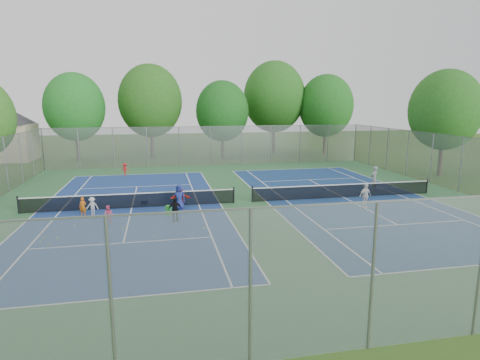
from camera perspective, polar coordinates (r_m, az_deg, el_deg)
name	(u,v)px	position (r m, az deg, el deg)	size (l,w,h in m)	color
ground	(243,203)	(26.04, 0.44, -3.22)	(120.00, 120.00, 0.00)	#30551A
court_pad	(243,202)	(26.04, 0.44, -3.21)	(32.00, 32.00, 0.01)	#30663A
court_left	(132,208)	(25.57, -15.13, -3.84)	(10.97, 23.77, 0.01)	navy
court_right	(343,197)	(28.28, 14.47, -2.39)	(10.97, 23.77, 0.01)	navy
net_left	(131,201)	(25.47, -15.18, -2.89)	(12.87, 0.10, 0.91)	black
net_right	(344,191)	(28.19, 14.51, -1.53)	(12.87, 0.10, 0.91)	black
fence_north	(211,146)	(41.27, -4.16, 4.85)	(32.00, 0.10, 4.00)	gray
fence_south	(372,277)	(11.06, 18.30, -13.03)	(32.00, 0.10, 4.00)	gray
fence_east	(461,165)	(32.86, 28.92, 1.93)	(32.00, 0.10, 4.00)	gray
house	(2,122)	(51.56, -30.72, 7.05)	(11.03, 11.03, 7.30)	#B7A88C
tree_nw	(75,107)	(47.52, -22.45, 9.58)	(6.40, 6.40, 9.58)	#443326
tree_nl	(150,101)	(47.71, -12.65, 10.92)	(7.20, 7.20, 10.69)	#443326
tree_nc	(222,111)	(46.28, -2.54, 9.75)	(6.00, 6.00, 8.85)	#443326
tree_nr	(274,97)	(50.74, 4.90, 11.69)	(7.60, 7.60, 11.42)	#443326
tree_ne	(326,106)	(50.89, 12.13, 10.28)	(6.60, 6.60, 9.77)	#443326
tree_side_e	(445,110)	(39.11, 27.14, 8.85)	(6.00, 6.00, 9.20)	#443326
ball_crate	(145,202)	(26.20, -13.42, -3.11)	(0.34, 0.34, 0.29)	#163DA9
ball_hopper	(168,210)	(23.45, -10.14, -4.28)	(0.29, 0.29, 0.58)	green
student_a	(83,207)	(24.58, -21.45, -3.55)	(0.40, 0.26, 1.09)	orange
student_b	(109,215)	(22.47, -18.17, -4.74)	(0.50, 0.39, 1.03)	#E5597C
student_c	(92,206)	(24.57, -20.27, -3.51)	(0.69, 0.40, 1.06)	beige
student_d	(175,210)	(22.09, -9.24, -4.18)	(0.78, 0.33, 1.34)	black
student_e	(179,197)	(24.53, -8.62, -2.40)	(0.75, 0.49, 1.53)	navy
student_f	(180,198)	(24.61, -8.51, -2.58)	(1.24, 0.40, 1.34)	red
child_far_baseline	(125,169)	(37.02, -16.03, 1.48)	(0.71, 0.41, 1.10)	red
instructor	(374,178)	(30.98, 18.53, 0.21)	(0.66, 0.43, 1.81)	gray
teen_court_b	(365,196)	(25.70, 17.39, -2.17)	(0.90, 0.38, 1.54)	silver
tennis_ball_0	(49,245)	(20.32, -25.55, -8.37)	(0.07, 0.07, 0.07)	#A3C22D
tennis_ball_1	(57,238)	(21.20, -24.60, -7.50)	(0.07, 0.07, 0.07)	#C0E134
tennis_ball_2	(123,230)	(21.35, -16.28, -6.80)	(0.07, 0.07, 0.07)	#BCE435
tennis_ball_3	(183,217)	(22.85, -8.18, -5.29)	(0.07, 0.07, 0.07)	yellow
tennis_ball_4	(44,238)	(21.46, -26.14, -7.42)	(0.07, 0.07, 0.07)	#A9C72E
tennis_ball_5	(155,236)	(20.03, -11.97, -7.78)	(0.07, 0.07, 0.07)	yellow
tennis_ball_6	(204,228)	(20.79, -5.07, -6.87)	(0.07, 0.07, 0.07)	#C8E234
tennis_ball_7	(40,242)	(20.96, -26.53, -7.88)	(0.07, 0.07, 0.07)	#B1C52D
tennis_ball_8	(202,213)	(23.69, -5.42, -4.63)	(0.07, 0.07, 0.07)	#C9D932
tennis_ball_9	(41,233)	(22.32, -26.44, -6.75)	(0.07, 0.07, 0.07)	gold
tennis_ball_10	(68,219)	(24.36, -23.31, -5.06)	(0.07, 0.07, 0.07)	#C5D531
tennis_ball_11	(75,225)	(22.91, -22.43, -5.99)	(0.07, 0.07, 0.07)	#DBE836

